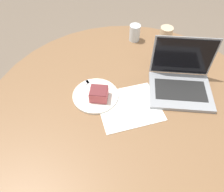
{
  "coord_description": "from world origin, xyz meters",
  "views": [
    {
      "loc": [
        0.05,
        0.64,
        1.54
      ],
      "look_at": [
        0.08,
        -0.03,
        0.76
      ],
      "focal_mm": 35.0,
      "sensor_mm": 36.0,
      "label": 1
    }
  ],
  "objects": [
    {
      "name": "laptop",
      "position": [
        -0.25,
        -0.14,
        0.76
      ],
      "size": [
        0.31,
        0.26,
        0.24
      ],
      "rotation": [
        0.0,
        0.0,
        6.25
      ],
      "color": "gray",
      "rests_on": "dining_table"
    },
    {
      "name": "coffee_glass",
      "position": [
        -0.22,
        -0.55,
        0.76
      ],
      "size": [
        0.08,
        0.08,
        0.09
      ],
      "color": "#C6AD89",
      "rests_on": "dining_table"
    },
    {
      "name": "dining_table",
      "position": [
        0.0,
        0.0,
        0.62
      ],
      "size": [
        1.39,
        1.39,
        0.72
      ],
      "color": "brown",
      "rests_on": "ground_plane"
    },
    {
      "name": "ground_plane",
      "position": [
        0.0,
        0.0,
        0.0
      ],
      "size": [
        12.0,
        12.0,
        0.0
      ],
      "primitive_type": "plane",
      "color": "#6B5B4C"
    },
    {
      "name": "cake_slice",
      "position": [
        0.15,
        -0.04,
        0.76
      ],
      "size": [
        0.09,
        0.08,
        0.06
      ],
      "rotation": [
        0.0,
        0.0,
        3.09
      ],
      "color": "#B74C51",
      "rests_on": "plate"
    },
    {
      "name": "paper_document",
      "position": [
        -0.0,
        0.0,
        0.72
      ],
      "size": [
        0.35,
        0.32,
        0.0
      ],
      "rotation": [
        0.0,
        0.0,
        0.33
      ],
      "color": "white",
      "rests_on": "dining_table"
    },
    {
      "name": "fork",
      "position": [
        0.19,
        -0.09,
        0.73
      ],
      "size": [
        0.11,
        0.15,
        0.0
      ],
      "rotation": [
        0.0,
        0.0,
        5.29
      ],
      "color": "silver",
      "rests_on": "plate"
    },
    {
      "name": "plate",
      "position": [
        0.17,
        -0.06,
        0.72
      ],
      "size": [
        0.22,
        0.22,
        0.01
      ],
      "color": "silver",
      "rests_on": "dining_table"
    },
    {
      "name": "water_glass",
      "position": [
        -0.03,
        -0.54,
        0.77
      ],
      "size": [
        0.07,
        0.07,
        0.1
      ],
      "color": "silver",
      "rests_on": "dining_table"
    }
  ]
}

